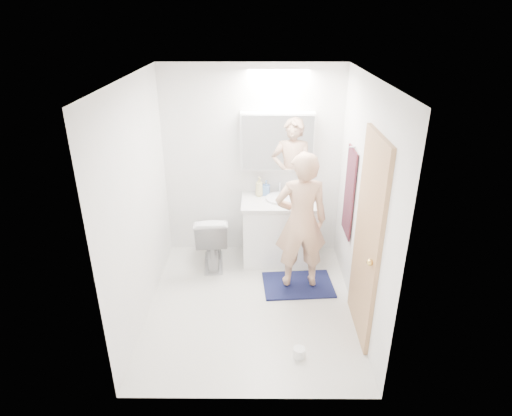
{
  "coord_description": "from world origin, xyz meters",
  "views": [
    {
      "loc": [
        0.07,
        -3.82,
        2.93
      ],
      "look_at": [
        0.05,
        0.25,
        1.05
      ],
      "focal_mm": 30.16,
      "sensor_mm": 36.0,
      "label": 1
    }
  ],
  "objects_px": {
    "soap_bottle_b": "(266,188)",
    "toilet_paper_roll": "(299,353)",
    "medicine_cabinet": "(277,142)",
    "toothbrush_cup": "(297,192)",
    "toilet": "(212,238)",
    "soap_bottle_a": "(259,186)",
    "vanity_cabinet": "(280,232)",
    "person": "(301,221)"
  },
  "relations": [
    {
      "from": "toothbrush_cup",
      "to": "toilet_paper_roll",
      "type": "distance_m",
      "value": 2.07
    },
    {
      "from": "toilet",
      "to": "toothbrush_cup",
      "type": "xyz_separation_m",
      "value": [
        1.05,
        0.28,
        0.51
      ]
    },
    {
      "from": "toothbrush_cup",
      "to": "toilet_paper_roll",
      "type": "relative_size",
      "value": 0.93
    },
    {
      "from": "toothbrush_cup",
      "to": "soap_bottle_b",
      "type": "bearing_deg",
      "value": 176.99
    },
    {
      "from": "medicine_cabinet",
      "to": "person",
      "type": "xyz_separation_m",
      "value": [
        0.24,
        -0.81,
        -0.66
      ]
    },
    {
      "from": "toothbrush_cup",
      "to": "toilet",
      "type": "bearing_deg",
      "value": -165.35
    },
    {
      "from": "medicine_cabinet",
      "to": "toothbrush_cup",
      "type": "xyz_separation_m",
      "value": [
        0.25,
        -0.05,
        -0.63
      ]
    },
    {
      "from": "soap_bottle_b",
      "to": "toilet_paper_roll",
      "type": "height_order",
      "value": "soap_bottle_b"
    },
    {
      "from": "toilet_paper_roll",
      "to": "soap_bottle_a",
      "type": "bearing_deg",
      "value": 101.06
    },
    {
      "from": "medicine_cabinet",
      "to": "soap_bottle_a",
      "type": "bearing_deg",
      "value": -164.42
    },
    {
      "from": "toilet",
      "to": "toilet_paper_roll",
      "type": "height_order",
      "value": "toilet"
    },
    {
      "from": "vanity_cabinet",
      "to": "toilet",
      "type": "bearing_deg",
      "value": -172.25
    },
    {
      "from": "toilet",
      "to": "soap_bottle_b",
      "type": "bearing_deg",
      "value": -161.47
    },
    {
      "from": "vanity_cabinet",
      "to": "soap_bottle_b",
      "type": "distance_m",
      "value": 0.58
    },
    {
      "from": "soap_bottle_a",
      "to": "toilet_paper_roll",
      "type": "distance_m",
      "value": 2.12
    },
    {
      "from": "toilet",
      "to": "toothbrush_cup",
      "type": "bearing_deg",
      "value": -170.53
    },
    {
      "from": "toothbrush_cup",
      "to": "soap_bottle_a",
      "type": "bearing_deg",
      "value": -178.77
    },
    {
      "from": "toilet_paper_roll",
      "to": "person",
      "type": "bearing_deg",
      "value": 85.7
    },
    {
      "from": "toilet",
      "to": "person",
      "type": "relative_size",
      "value": 0.45
    },
    {
      "from": "toilet",
      "to": "medicine_cabinet",
      "type": "bearing_deg",
      "value": -163.08
    },
    {
      "from": "vanity_cabinet",
      "to": "person",
      "type": "xyz_separation_m",
      "value": [
        0.2,
        -0.6,
        0.45
      ]
    },
    {
      "from": "soap_bottle_a",
      "to": "vanity_cabinet",
      "type": "bearing_deg",
      "value": -30.0
    },
    {
      "from": "medicine_cabinet",
      "to": "toilet",
      "type": "height_order",
      "value": "medicine_cabinet"
    },
    {
      "from": "vanity_cabinet",
      "to": "toilet_paper_roll",
      "type": "distance_m",
      "value": 1.78
    },
    {
      "from": "medicine_cabinet",
      "to": "toothbrush_cup",
      "type": "bearing_deg",
      "value": -11.24
    },
    {
      "from": "person",
      "to": "soap_bottle_a",
      "type": "relative_size",
      "value": 6.36
    },
    {
      "from": "person",
      "to": "soap_bottle_a",
      "type": "height_order",
      "value": "person"
    },
    {
      "from": "vanity_cabinet",
      "to": "soap_bottle_b",
      "type": "xyz_separation_m",
      "value": [
        -0.17,
        0.18,
        0.52
      ]
    },
    {
      "from": "toilet",
      "to": "soap_bottle_a",
      "type": "bearing_deg",
      "value": -160.82
    },
    {
      "from": "soap_bottle_b",
      "to": "soap_bottle_a",
      "type": "bearing_deg",
      "value": -160.82
    },
    {
      "from": "soap_bottle_a",
      "to": "soap_bottle_b",
      "type": "height_order",
      "value": "soap_bottle_a"
    },
    {
      "from": "soap_bottle_a",
      "to": "toothbrush_cup",
      "type": "height_order",
      "value": "soap_bottle_a"
    },
    {
      "from": "soap_bottle_b",
      "to": "vanity_cabinet",
      "type": "bearing_deg",
      "value": -46.04
    },
    {
      "from": "vanity_cabinet",
      "to": "soap_bottle_a",
      "type": "height_order",
      "value": "soap_bottle_a"
    },
    {
      "from": "vanity_cabinet",
      "to": "person",
      "type": "distance_m",
      "value": 0.78
    },
    {
      "from": "soap_bottle_b",
      "to": "toothbrush_cup",
      "type": "bearing_deg",
      "value": -3.01
    },
    {
      "from": "soap_bottle_b",
      "to": "toilet_paper_roll",
      "type": "xyz_separation_m",
      "value": [
        0.28,
        -1.92,
        -0.86
      ]
    },
    {
      "from": "medicine_cabinet",
      "to": "toilet",
      "type": "relative_size",
      "value": 1.24
    },
    {
      "from": "vanity_cabinet",
      "to": "medicine_cabinet",
      "type": "distance_m",
      "value": 1.13
    },
    {
      "from": "toilet",
      "to": "toothbrush_cup",
      "type": "distance_m",
      "value": 1.2
    },
    {
      "from": "vanity_cabinet",
      "to": "toilet",
      "type": "distance_m",
      "value": 0.85
    },
    {
      "from": "toilet",
      "to": "soap_bottle_a",
      "type": "distance_m",
      "value": 0.87
    }
  ]
}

